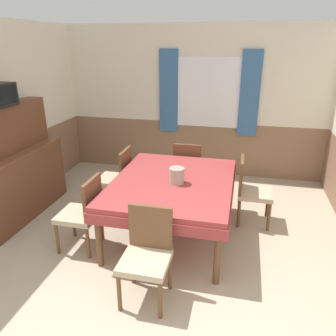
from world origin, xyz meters
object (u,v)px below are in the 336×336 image
at_px(vase, 177,176).
at_px(chair_head_near, 147,252).
at_px(dining_table, 173,187).
at_px(chair_right_far, 250,189).
at_px(chair_left_near, 83,211).
at_px(chair_head_window, 188,168).
at_px(sideboard, 17,170).
at_px(chair_left_far, 118,176).

bearing_deg(vase, chair_head_near, -93.41).
bearing_deg(dining_table, chair_right_far, 29.78).
bearing_deg(chair_left_near, dining_table, -60.22).
xyz_separation_m(chair_head_window, sideboard, (-2.18, -1.10, 0.18)).
bearing_deg(vase, dining_table, 129.02).
bearing_deg(dining_table, chair_head_near, -90.00).
bearing_deg(chair_left_far, sideboard, 112.25).
height_order(chair_right_far, sideboard, sideboard).
relative_size(chair_left_far, chair_right_far, 1.00).
height_order(chair_left_near, chair_right_far, same).
distance_m(dining_table, sideboard, 2.18).
bearing_deg(chair_head_window, sideboard, -153.35).
height_order(chair_head_window, chair_right_far, same).
relative_size(dining_table, vase, 9.67).
bearing_deg(dining_table, sideboard, 179.40).
relative_size(chair_head_window, vase, 4.76).
bearing_deg(vase, chair_right_far, 35.03).
xyz_separation_m(chair_head_window, vase, (0.06, -1.20, 0.35)).
xyz_separation_m(chair_head_near, sideboard, (-2.18, 1.14, 0.18)).
relative_size(chair_head_window, sideboard, 0.56).
bearing_deg(chair_head_near, chair_right_far, -119.45).
bearing_deg(chair_head_window, chair_head_near, -90.00).
height_order(dining_table, chair_left_near, chair_left_near).
distance_m(chair_left_far, chair_right_far, 1.87).
bearing_deg(vase, sideboard, 177.47).
relative_size(chair_head_near, chair_right_far, 1.00).
height_order(chair_left_near, vase, vase).
relative_size(dining_table, chair_left_far, 2.03).
xyz_separation_m(dining_table, vase, (0.06, -0.08, 0.19)).
relative_size(chair_left_near, vase, 4.76).
height_order(chair_head_near, sideboard, sideboard).
height_order(chair_left_near, sideboard, sideboard).
distance_m(chair_head_window, chair_right_far, 1.10).
xyz_separation_m(dining_table, sideboard, (-2.18, 0.02, 0.02)).
bearing_deg(chair_right_far, chair_left_far, -90.00).
xyz_separation_m(chair_left_near, chair_head_near, (0.93, -0.58, 0.00)).
xyz_separation_m(chair_left_near, chair_right_far, (1.87, 1.07, 0.00)).
relative_size(chair_left_near, chair_left_far, 1.00).
xyz_separation_m(sideboard, vase, (2.25, -0.10, 0.17)).
bearing_deg(vase, chair_left_far, 148.47).
xyz_separation_m(chair_left_far, vase, (1.00, -0.61, 0.35)).
distance_m(dining_table, chair_left_near, 1.09).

